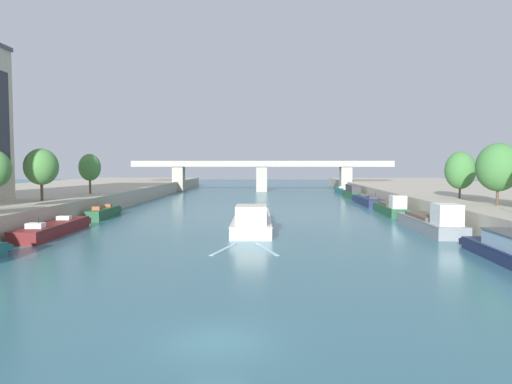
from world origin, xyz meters
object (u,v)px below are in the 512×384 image
(tree_left_nearest, at_px, (90,167))
(barge_midriver, at_px, (252,220))
(moored_boat_right_far, at_px, (367,201))
(tree_right_far, at_px, (460,170))
(bridge_far, at_px, (262,172))
(tree_left_midway, at_px, (41,167))
(moored_boat_left_end, at_px, (54,228))
(moored_boat_right_midway, at_px, (343,191))
(moored_boat_right_near, at_px, (352,192))
(moored_boat_left_far, at_px, (104,213))
(tree_right_distant, at_px, (498,167))
(moored_boat_right_second, at_px, (391,208))
(moored_boat_right_gap_after, at_px, (431,222))

(tree_left_nearest, bearing_deg, barge_midriver, -37.27)
(moored_boat_right_far, bearing_deg, tree_right_far, -68.75)
(moored_boat_right_far, height_order, bridge_far, bridge_far)
(tree_left_midway, bearing_deg, moored_boat_left_end, -59.37)
(moored_boat_right_far, bearing_deg, moored_boat_right_midway, 89.08)
(moored_boat_right_near, height_order, tree_left_midway, tree_left_midway)
(moored_boat_left_end, height_order, tree_right_far, tree_right_far)
(moored_boat_left_far, height_order, moored_boat_right_near, moored_boat_right_near)
(moored_boat_right_near, bearing_deg, bridge_far, 131.35)
(bridge_far, bearing_deg, tree_left_midway, -112.12)
(bridge_far, bearing_deg, moored_boat_right_near, -48.65)
(tree_left_midway, height_order, tree_right_distant, tree_right_distant)
(moored_boat_right_far, relative_size, tree_right_far, 2.58)
(moored_boat_right_far, height_order, tree_right_far, tree_right_far)
(tree_right_far, bearing_deg, barge_midriver, -157.85)
(moored_boat_right_second, height_order, moored_boat_right_far, moored_boat_right_second)
(moored_boat_right_gap_after, xyz_separation_m, moored_boat_right_midway, (0.55, 64.92, -0.36))
(moored_boat_left_end, distance_m, tree_left_midway, 14.16)
(moored_boat_right_midway, xyz_separation_m, tree_left_midway, (-46.60, -57.54, 6.24))
(moored_boat_right_gap_after, xyz_separation_m, moored_boat_right_second, (0.02, 17.01, -0.08))
(moored_boat_right_second, bearing_deg, moored_boat_right_midway, 89.37)
(tree_right_distant, bearing_deg, moored_boat_right_far, 104.16)
(tree_right_distant, bearing_deg, tree_left_midway, 174.73)
(tree_left_nearest, relative_size, tree_right_distant, 0.89)
(tree_left_midway, bearing_deg, tree_left_nearest, 87.73)
(moored_boat_left_end, distance_m, moored_boat_right_midway, 79.37)
(moored_boat_right_far, height_order, tree_right_distant, tree_right_distant)
(tree_right_far, bearing_deg, tree_left_midway, -173.85)
(moored_boat_left_end, bearing_deg, tree_left_midway, 120.63)
(moored_boat_left_end, distance_m, moored_boat_right_second, 44.62)
(moored_boat_right_far, distance_m, moored_boat_right_near, 16.08)
(tree_left_midway, bearing_deg, barge_midriver, -11.39)
(tree_left_nearest, xyz_separation_m, tree_right_far, (53.65, -8.63, -0.30))
(moored_boat_right_near, bearing_deg, moored_boat_right_gap_after, -90.22)
(tree_right_distant, height_order, tree_right_far, tree_right_distant)
(moored_boat_left_far, distance_m, moored_boat_right_second, 40.14)
(tree_left_midway, bearing_deg, tree_right_far, 6.15)
(bridge_far, bearing_deg, moored_boat_right_midway, -20.92)
(moored_boat_right_second, height_order, moored_boat_right_midway, moored_boat_right_second)
(moored_boat_left_end, bearing_deg, bridge_far, 75.27)
(moored_boat_right_gap_after, bearing_deg, moored_boat_left_end, -174.86)
(barge_midriver, bearing_deg, tree_right_far, 22.15)
(moored_boat_left_far, xyz_separation_m, tree_left_nearest, (-5.70, 10.01, 6.00))
(moored_boat_right_near, height_order, tree_left_nearest, tree_left_nearest)
(tree_left_midway, relative_size, bridge_far, 0.10)
(moored_boat_left_far, xyz_separation_m, tree_right_distant, (47.83, -9.46, 6.20))
(moored_boat_right_far, bearing_deg, tree_left_midway, -149.91)
(barge_midriver, distance_m, moored_boat_left_far, 22.64)
(moored_boat_left_end, relative_size, moored_boat_right_gap_after, 0.94)
(tree_left_nearest, xyz_separation_m, tree_right_distant, (53.53, -19.47, 0.19))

